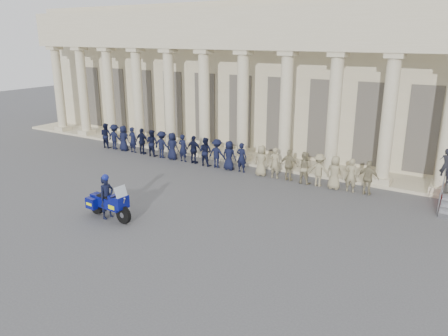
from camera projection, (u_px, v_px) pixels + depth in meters
ground at (174, 212)px, 18.10m from camera, size 90.00×90.00×0.00m
building at (311, 75)px, 28.76m from camera, size 40.00×12.50×9.00m
officer_rank at (209, 152)px, 24.28m from camera, size 17.64×0.61×1.61m
motorcycle at (109, 203)px, 17.29m from camera, size 2.37×0.99×1.52m
rider at (107, 196)px, 17.29m from camera, size 0.47×0.67×1.84m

